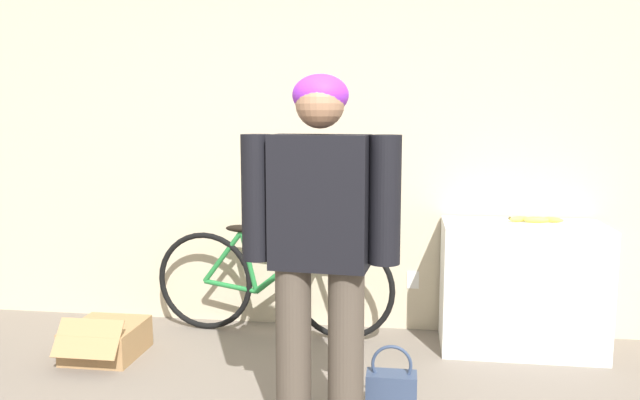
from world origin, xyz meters
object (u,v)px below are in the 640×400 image
Objects in this scene: banana at (535,219)px; handbag at (391,393)px; bicycle at (272,281)px; cardboard_box at (106,340)px; person at (320,235)px.

handbag is (-0.85, -1.09, -0.69)m from banana.
banana is 1.55m from handbag.
bicycle is 1.73m from banana.
cardboard_box is (-1.75, 0.56, -0.03)m from handbag.
handbag is (0.83, -1.08, -0.24)m from bicycle.
handbag is 1.84m from cardboard_box.
banana is 2.75m from cardboard_box.
banana is (1.67, 0.01, 0.46)m from bicycle.
person is at bearing -148.98° from handbag.
cardboard_box is at bearing -146.37° from bicycle.
person is 1.74m from banana.
handbag is (0.32, 0.19, -0.81)m from person.
cardboard_box is (-2.60, -0.53, -0.72)m from banana.
handbag is at bearing -48.39° from bicycle.
bicycle reaches higher than handbag.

